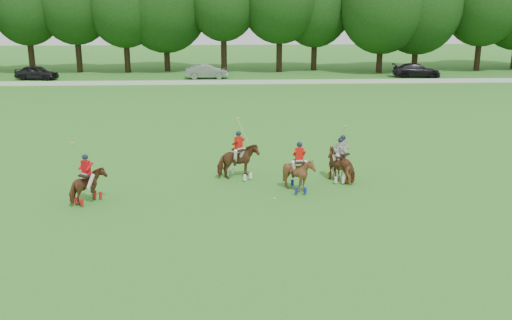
{
  "coord_description": "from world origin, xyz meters",
  "views": [
    {
      "loc": [
        0.48,
        -21.15,
        8.63
      ],
      "look_at": [
        1.7,
        4.2,
        1.4
      ],
      "focal_mm": 40.0,
      "sensor_mm": 36.0,
      "label": 1
    }
  ],
  "objects_px": {
    "polo_red_c": "(299,174)",
    "polo_stripe_b": "(340,166)",
    "polo_stripe_a": "(342,165)",
    "polo_red_b": "(239,161)",
    "polo_red_a": "(87,186)",
    "car_mid": "(207,72)",
    "car_right": "(416,70)",
    "polo_ball": "(274,198)",
    "car_left": "(37,72)"
  },
  "relations": [
    {
      "from": "polo_red_b",
      "to": "polo_ball",
      "type": "bearing_deg",
      "value": -64.29
    },
    {
      "from": "car_right",
      "to": "polo_red_b",
      "type": "xyz_separation_m",
      "value": [
        -20.77,
        -36.66,
        0.1
      ]
    },
    {
      "from": "car_left",
      "to": "polo_stripe_a",
      "type": "height_order",
      "value": "polo_stripe_a"
    },
    {
      "from": "car_left",
      "to": "polo_red_c",
      "type": "relative_size",
      "value": 1.97
    },
    {
      "from": "car_right",
      "to": "polo_ball",
      "type": "height_order",
      "value": "car_right"
    },
    {
      "from": "car_right",
      "to": "polo_red_b",
      "type": "distance_m",
      "value": 42.14
    },
    {
      "from": "car_left",
      "to": "polo_red_b",
      "type": "xyz_separation_m",
      "value": [
        21.43,
        -36.66,
        0.08
      ]
    },
    {
      "from": "car_mid",
      "to": "car_right",
      "type": "xyz_separation_m",
      "value": [
        23.61,
        0.0,
        0.0
      ]
    },
    {
      "from": "polo_red_b",
      "to": "polo_red_c",
      "type": "distance_m",
      "value": 3.43
    },
    {
      "from": "car_mid",
      "to": "polo_red_c",
      "type": "xyz_separation_m",
      "value": [
        5.58,
        -38.73,
        0.08
      ]
    },
    {
      "from": "polo_red_b",
      "to": "polo_stripe_a",
      "type": "bearing_deg",
      "value": -7.15
    },
    {
      "from": "polo_stripe_b",
      "to": "polo_stripe_a",
      "type": "bearing_deg",
      "value": 20.71
    },
    {
      "from": "polo_red_a",
      "to": "polo_red_b",
      "type": "distance_m",
      "value": 7.36
    },
    {
      "from": "polo_red_a",
      "to": "polo_stripe_b",
      "type": "height_order",
      "value": "polo_red_a"
    },
    {
      "from": "polo_red_a",
      "to": "polo_stripe_b",
      "type": "bearing_deg",
      "value": 12.26
    },
    {
      "from": "car_left",
      "to": "polo_stripe_a",
      "type": "distance_m",
      "value": 45.72
    },
    {
      "from": "car_left",
      "to": "polo_stripe_b",
      "type": "bearing_deg",
      "value": -135.02
    },
    {
      "from": "polo_stripe_b",
      "to": "car_left",
      "type": "bearing_deg",
      "value": 125.19
    },
    {
      "from": "polo_red_a",
      "to": "polo_stripe_a",
      "type": "xyz_separation_m",
      "value": [
        11.65,
        2.55,
        0.04
      ]
    },
    {
      "from": "polo_red_b",
      "to": "car_right",
      "type": "bearing_deg",
      "value": 60.47
    },
    {
      "from": "car_right",
      "to": "polo_red_a",
      "type": "xyz_separation_m",
      "value": [
        -27.4,
        -39.84,
        0.02
      ]
    },
    {
      "from": "car_right",
      "to": "polo_red_c",
      "type": "bearing_deg",
      "value": 160.35
    },
    {
      "from": "polo_red_b",
      "to": "polo_stripe_b",
      "type": "distance_m",
      "value": 4.94
    },
    {
      "from": "polo_red_b",
      "to": "polo_ball",
      "type": "height_order",
      "value": "polo_red_b"
    },
    {
      "from": "polo_ball",
      "to": "polo_stripe_a",
      "type": "bearing_deg",
      "value": 36.08
    },
    {
      "from": "polo_stripe_a",
      "to": "polo_red_c",
      "type": "bearing_deg",
      "value": -147.73
    },
    {
      "from": "polo_red_b",
      "to": "polo_stripe_b",
      "type": "height_order",
      "value": "polo_red_b"
    },
    {
      "from": "polo_stripe_b",
      "to": "polo_ball",
      "type": "xyz_separation_m",
      "value": [
        -3.37,
        -2.5,
        -0.72
      ]
    },
    {
      "from": "car_mid",
      "to": "polo_ball",
      "type": "xyz_separation_m",
      "value": [
        4.37,
        -39.83,
        -0.72
      ]
    },
    {
      "from": "car_mid",
      "to": "car_right",
      "type": "distance_m",
      "value": 23.61
    },
    {
      "from": "polo_stripe_a",
      "to": "polo_stripe_b",
      "type": "xyz_separation_m",
      "value": [
        -0.12,
        -0.05,
        -0.06
      ]
    },
    {
      "from": "polo_red_a",
      "to": "polo_stripe_b",
      "type": "xyz_separation_m",
      "value": [
        11.53,
        2.51,
        -0.01
      ]
    },
    {
      "from": "car_left",
      "to": "polo_red_b",
      "type": "distance_m",
      "value": 42.47
    },
    {
      "from": "car_left",
      "to": "car_right",
      "type": "xyz_separation_m",
      "value": [
        42.2,
        0.0,
        -0.02
      ]
    },
    {
      "from": "polo_red_c",
      "to": "polo_stripe_b",
      "type": "bearing_deg",
      "value": 32.84
    },
    {
      "from": "car_right",
      "to": "polo_stripe_b",
      "type": "bearing_deg",
      "value": 162.29
    },
    {
      "from": "car_right",
      "to": "polo_red_b",
      "type": "relative_size",
      "value": 1.8
    },
    {
      "from": "polo_stripe_a",
      "to": "polo_stripe_b",
      "type": "relative_size",
      "value": 1.3
    },
    {
      "from": "car_right",
      "to": "polo_stripe_b",
      "type": "height_order",
      "value": "polo_stripe_b"
    },
    {
      "from": "car_left",
      "to": "car_right",
      "type": "relative_size",
      "value": 0.88
    },
    {
      "from": "car_mid",
      "to": "polo_red_c",
      "type": "relative_size",
      "value": 1.98
    },
    {
      "from": "car_right",
      "to": "polo_ball",
      "type": "relative_size",
      "value": 58.57
    },
    {
      "from": "polo_ball",
      "to": "car_mid",
      "type": "bearing_deg",
      "value": 96.27
    },
    {
      "from": "polo_red_c",
      "to": "polo_stripe_a",
      "type": "distance_m",
      "value": 2.7
    },
    {
      "from": "polo_red_b",
      "to": "polo_ball",
      "type": "distance_m",
      "value": 3.62
    },
    {
      "from": "car_mid",
      "to": "polo_red_a",
      "type": "distance_m",
      "value": 40.02
    },
    {
      "from": "polo_red_b",
      "to": "polo_stripe_a",
      "type": "relative_size",
      "value": 1.04
    },
    {
      "from": "car_left",
      "to": "polo_ball",
      "type": "distance_m",
      "value": 45.98
    },
    {
      "from": "polo_stripe_a",
      "to": "polo_ball",
      "type": "bearing_deg",
      "value": -143.92
    },
    {
      "from": "car_right",
      "to": "car_mid",
      "type": "bearing_deg",
      "value": 95.32
    }
  ]
}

